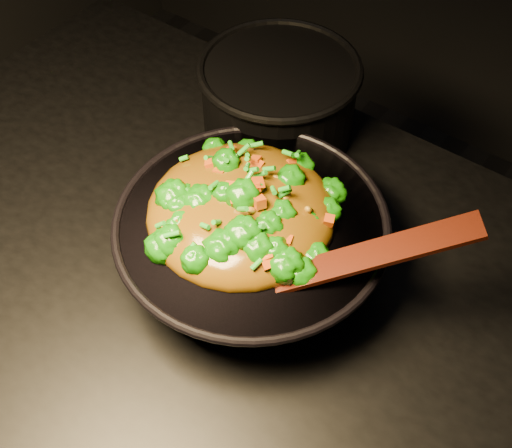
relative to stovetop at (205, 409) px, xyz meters
The scene contains 5 objects.
stovetop is the anchor object (origin of this frame).
wok 0.51m from the stovetop, 49.28° to the left, with size 0.35×0.35×0.10m, color black, non-canonical shape.
stir_fry 0.60m from the stovetop, 59.24° to the left, with size 0.25×0.25×0.09m, color #166C07, non-canonical shape.
spatula 0.64m from the stovetop, 21.19° to the left, with size 0.25×0.04×0.01m, color #371108.
back_pot 0.61m from the stovetop, 101.65° to the left, with size 0.24×0.24×0.14m, color black.
Camera 1 is at (0.38, -0.35, 1.64)m, focal length 45.00 mm.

